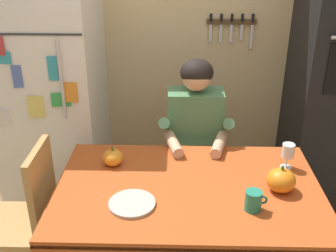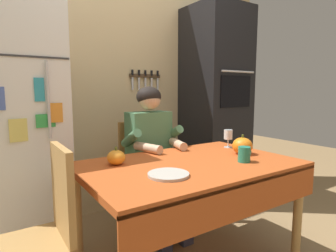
# 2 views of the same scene
# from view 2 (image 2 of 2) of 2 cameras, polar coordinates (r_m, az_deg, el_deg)

# --- Properties ---
(back_wall_assembly) EXTENTS (3.70, 0.13, 2.60)m
(back_wall_assembly) POSITION_cam_2_polar(r_m,az_deg,el_deg) (2.91, -10.02, 8.92)
(back_wall_assembly) COLOR #D1B784
(back_wall_assembly) RESTS_ON ground
(refrigerator) EXTENTS (0.68, 0.71, 1.80)m
(refrigerator) POSITION_cam_2_polar(r_m,az_deg,el_deg) (2.31, -29.10, -1.38)
(refrigerator) COLOR white
(refrigerator) RESTS_ON ground
(wall_oven) EXTENTS (0.60, 0.64, 2.10)m
(wall_oven) POSITION_cam_2_polar(r_m,az_deg,el_deg) (3.17, 9.60, 4.27)
(wall_oven) COLOR black
(wall_oven) RESTS_ON ground
(dining_table) EXTENTS (1.40, 0.90, 0.74)m
(dining_table) POSITION_cam_2_polar(r_m,az_deg,el_deg) (1.87, 4.84, -10.03)
(dining_table) COLOR tan
(dining_table) RESTS_ON ground
(chair_behind_person) EXTENTS (0.40, 0.40, 0.93)m
(chair_behind_person) POSITION_cam_2_polar(r_m,az_deg,el_deg) (2.58, -5.25, -8.50)
(chair_behind_person) COLOR #9E6B33
(chair_behind_person) RESTS_ON ground
(seated_person) EXTENTS (0.47, 0.55, 1.25)m
(seated_person) POSITION_cam_2_polar(r_m,az_deg,el_deg) (2.36, -3.16, -4.29)
(seated_person) COLOR #38384C
(seated_person) RESTS_ON ground
(chair_left_side) EXTENTS (0.40, 0.40, 0.93)m
(chair_left_side) POSITION_cam_2_polar(r_m,az_deg,el_deg) (1.63, -24.08, -18.79)
(chair_left_side) COLOR tan
(chair_left_side) RESTS_ON ground
(coffee_mug) EXTENTS (0.11, 0.08, 0.10)m
(coffee_mug) POSITION_cam_2_polar(r_m,az_deg,el_deg) (1.92, 15.35, -5.60)
(coffee_mug) COLOR #237F66
(coffee_mug) RESTS_ON dining_table
(wine_glass) EXTENTS (0.07, 0.07, 0.15)m
(wine_glass) POSITION_cam_2_polar(r_m,az_deg,el_deg) (2.36, 12.21, -1.88)
(wine_glass) COLOR white
(wine_glass) RESTS_ON dining_table
(pumpkin_large) EXTENTS (0.15, 0.15, 0.15)m
(pumpkin_large) POSITION_cam_2_polar(r_m,az_deg,el_deg) (2.15, 14.98, -3.93)
(pumpkin_large) COLOR orange
(pumpkin_large) RESTS_ON dining_table
(pumpkin_medium) EXTENTS (0.12, 0.12, 0.12)m
(pumpkin_medium) POSITION_cam_2_polar(r_m,az_deg,el_deg) (1.82, -10.55, -6.33)
(pumpkin_medium) COLOR orange
(pumpkin_medium) RESTS_ON dining_table
(serving_tray) EXTENTS (0.23, 0.23, 0.02)m
(serving_tray) POSITION_cam_2_polar(r_m,az_deg,el_deg) (1.57, 0.09, -9.89)
(serving_tray) COLOR #B7B2A8
(serving_tray) RESTS_ON dining_table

